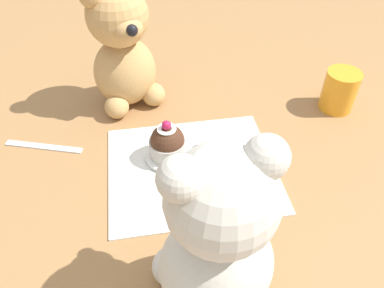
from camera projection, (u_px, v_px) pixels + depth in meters
ground_plane at (192, 169)px, 0.60m from camera, size 4.00×4.00×0.00m
knitted_placemat at (192, 168)px, 0.60m from camera, size 0.26×0.22×0.01m
teddy_bear_cream at (217, 241)px, 0.37m from camera, size 0.14×0.13×0.24m
teddy_bear_tan at (123, 49)px, 0.65m from camera, size 0.14×0.14×0.23m
cupcake_near_cream_bear at (227, 181)px, 0.54m from camera, size 0.05×0.05×0.07m
saucer_plate at (168, 155)px, 0.61m from camera, size 0.08×0.08×0.01m
cupcake_near_tan_bear at (168, 143)px, 0.59m from camera, size 0.06×0.06×0.07m
juice_glass at (340, 91)px, 0.69m from camera, size 0.06×0.06×0.08m
teaspoon at (44, 146)px, 0.63m from camera, size 0.13×0.05×0.01m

